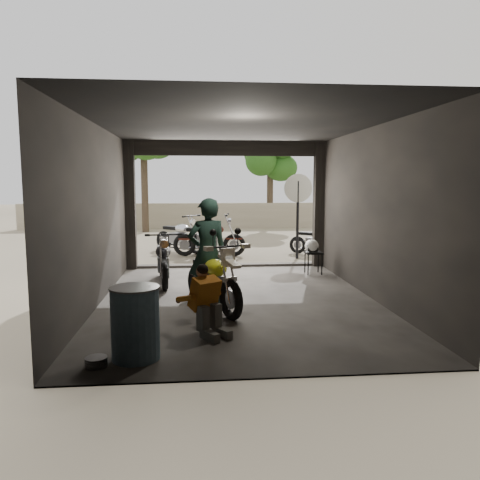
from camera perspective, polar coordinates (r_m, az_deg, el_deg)
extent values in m
plane|color=#7A6D56|center=(8.73, -0.22, -7.42)|extent=(80.00, 80.00, 0.00)
cube|color=#2D2B28|center=(8.72, -0.22, -7.36)|extent=(5.00, 7.00, 0.02)
plane|color=black|center=(8.51, -0.23, 13.93)|extent=(7.00, 7.00, 0.00)
cube|color=black|center=(5.01, 3.37, 0.39)|extent=(5.00, 0.02, 3.20)
cube|color=black|center=(8.61, -17.05, 2.87)|extent=(0.02, 7.00, 3.20)
cube|color=black|center=(9.04, 15.79, 3.10)|extent=(0.02, 7.00, 3.20)
cube|color=black|center=(11.92, -13.21, 4.07)|extent=(0.24, 0.24, 3.20)
cube|color=black|center=(12.22, 9.55, 4.22)|extent=(0.24, 0.24, 3.20)
cube|color=black|center=(11.89, -1.73, 11.09)|extent=(5.00, 0.16, 0.36)
cube|color=#2D2B28|center=(12.13, -1.70, -3.12)|extent=(5.00, 0.25, 0.08)
cube|color=gray|center=(22.48, -3.42, 2.99)|extent=(18.00, 0.30, 1.20)
cylinder|color=#382B1E|center=(21.04, -11.54, 5.84)|extent=(0.30, 0.30, 3.58)
ellipsoid|color=#1E4C14|center=(21.12, -11.69, 11.93)|extent=(2.20, 2.20, 3.14)
cylinder|color=#382B1E|center=(22.70, 3.68, 5.56)|extent=(0.30, 0.30, 3.20)
ellipsoid|color=#1E4C14|center=(22.74, 3.72, 10.60)|extent=(2.20, 2.20, 2.80)
imported|color=black|center=(8.16, -3.99, -1.60)|extent=(0.79, 0.62, 1.91)
cube|color=black|center=(11.21, 8.95, -1.55)|extent=(0.39, 0.39, 0.04)
cylinder|color=black|center=(11.05, 8.31, -3.03)|extent=(0.03, 0.03, 0.52)
cylinder|color=black|center=(11.13, 9.95, -2.99)|extent=(0.03, 0.03, 0.52)
cylinder|color=black|center=(11.36, 7.92, -2.75)|extent=(0.03, 0.03, 0.52)
cylinder|color=black|center=(11.44, 9.52, -2.71)|extent=(0.03, 0.03, 0.52)
ellipsoid|color=white|center=(11.11, 8.74, -0.71)|extent=(0.39, 0.41, 0.31)
cylinder|color=#476477|center=(5.94, -12.64, -9.98)|extent=(0.60, 0.60, 0.91)
cylinder|color=black|center=(13.43, 7.03, 2.41)|extent=(0.08, 0.08, 2.22)
cylinder|color=white|center=(13.37, 7.10, 6.29)|extent=(0.81, 0.03, 0.81)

